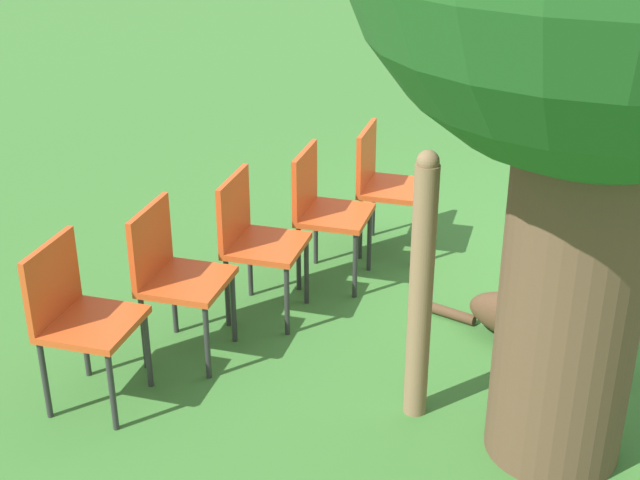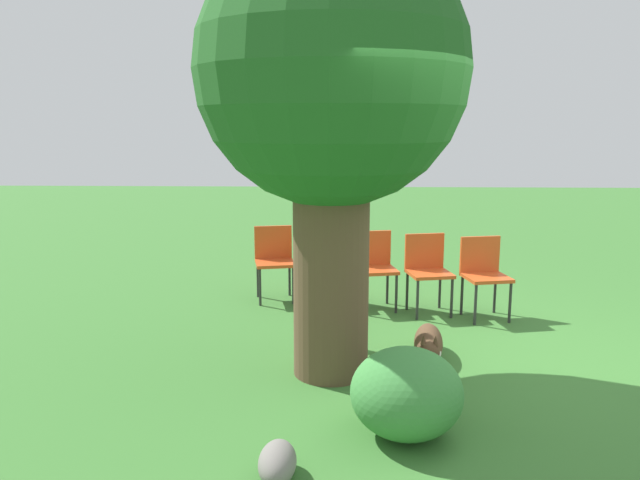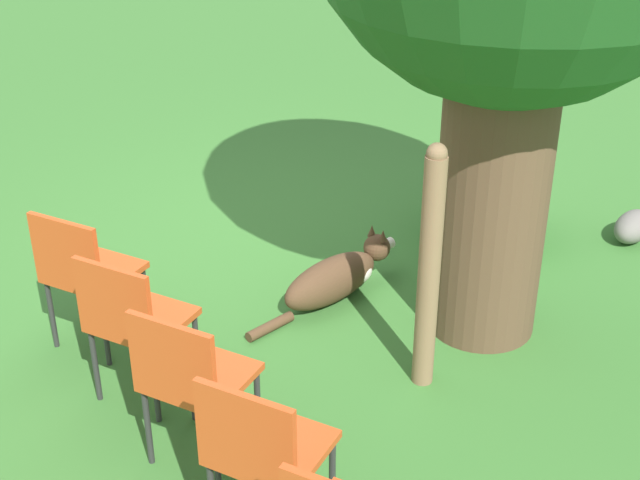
% 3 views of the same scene
% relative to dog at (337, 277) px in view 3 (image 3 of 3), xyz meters
% --- Properties ---
extents(ground_plane, '(30.00, 30.00, 0.00)m').
position_rel_dog_xyz_m(ground_plane, '(-0.20, -0.55, -0.14)').
color(ground_plane, '#38702D').
extents(dog, '(1.21, 0.34, 0.36)m').
position_rel_dog_xyz_m(dog, '(0.00, 0.00, 0.00)').
color(dog, '#513823').
rests_on(dog, ground_plane).
extents(fence_post, '(0.11, 0.11, 1.37)m').
position_rel_dog_xyz_m(fence_post, '(0.38, 0.88, 0.55)').
color(fence_post, '#846647').
rests_on(fence_post, ground_plane).
extents(red_chair_0, '(0.50, 0.52, 0.85)m').
position_rel_dog_xyz_m(red_chair_0, '(1.29, -0.75, 0.36)').
color(red_chair_0, '#D14C1E').
rests_on(red_chair_0, ground_plane).
extents(red_chair_1, '(0.50, 0.52, 0.85)m').
position_rel_dog_xyz_m(red_chair_1, '(1.44, -0.17, 0.36)').
color(red_chair_1, '#D14C1E').
rests_on(red_chair_1, ground_plane).
extents(red_chair_2, '(0.50, 0.52, 0.85)m').
position_rel_dog_xyz_m(red_chair_2, '(1.59, 0.40, 0.36)').
color(red_chair_2, '#D14C1E').
rests_on(red_chair_2, ground_plane).
extents(red_chair_3, '(0.50, 0.52, 0.85)m').
position_rel_dog_xyz_m(red_chair_3, '(1.74, 0.98, 0.36)').
color(red_chair_3, '#D14C1E').
rests_on(red_chair_3, ground_plane).
extents(garden_rock, '(0.40, 0.22, 0.21)m').
position_rel_dog_xyz_m(garden_rock, '(-1.89, 1.13, -0.04)').
color(garden_rock, slate).
rests_on(garden_rock, ground_plane).
extents(low_shrub, '(0.75, 0.75, 0.60)m').
position_rel_dog_xyz_m(low_shrub, '(-1.34, 0.33, 0.16)').
color(low_shrub, '#3D843D').
rests_on(low_shrub, ground_plane).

